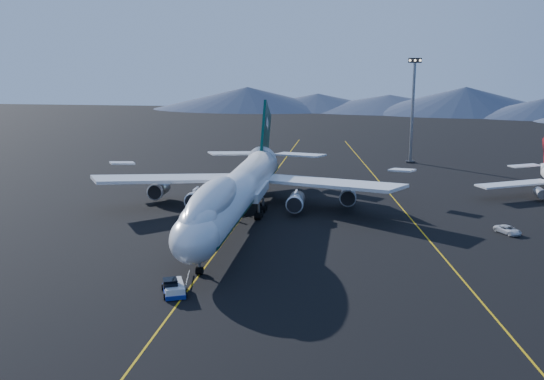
# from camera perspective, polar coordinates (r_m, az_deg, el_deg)

# --- Properties ---
(ground) EXTENTS (500.00, 500.00, 0.00)m
(ground) POSITION_cam_1_polar(r_m,az_deg,el_deg) (107.33, -3.20, -3.05)
(ground) COLOR black
(ground) RESTS_ON ground
(taxiway_line_main) EXTENTS (0.25, 220.00, 0.01)m
(taxiway_line_main) POSITION_cam_1_polar(r_m,az_deg,el_deg) (107.32, -3.20, -3.05)
(taxiway_line_main) COLOR #C89A0B
(taxiway_line_main) RESTS_ON ground
(taxiway_line_side) EXTENTS (28.08, 198.09, 0.01)m
(taxiway_line_side) POSITION_cam_1_polar(r_m,az_deg,el_deg) (115.38, 12.59, -2.23)
(taxiway_line_side) COLOR #C89A0B
(taxiway_line_side) RESTS_ON ground
(boeing_747) EXTENTS (59.62, 72.43, 19.37)m
(boeing_747) POSITION_cam_1_polar(r_m,az_deg,el_deg) (105.96, -3.24, -0.01)
(boeing_747) COLOR silver
(boeing_747) RESTS_ON ground
(pushback_tug) EXTENTS (4.13, 5.44, 2.12)m
(pushback_tug) POSITION_cam_1_polar(r_m,az_deg,el_deg) (76.53, -9.22, -9.15)
(pushback_tug) COLOR silver
(pushback_tug) RESTS_ON ground
(service_van) EXTENTS (4.38, 5.20, 1.32)m
(service_van) POSITION_cam_1_polar(r_m,az_deg,el_deg) (107.48, 21.32, -3.52)
(service_van) COLOR silver
(service_van) RESTS_ON ground
(floodlight_mast) EXTENTS (3.50, 2.63, 28.34)m
(floodlight_mast) POSITION_cam_1_polar(r_m,az_deg,el_deg) (170.36, 13.09, 7.31)
(floodlight_mast) COLOR black
(floodlight_mast) RESTS_ON ground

